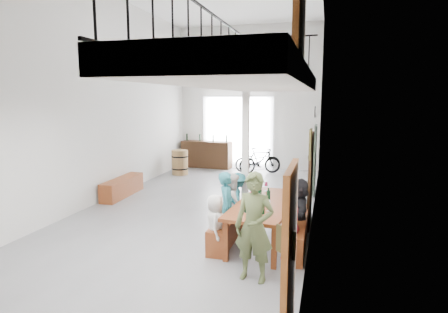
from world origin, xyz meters
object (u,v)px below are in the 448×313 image
(oak_barrel, at_px, (180,162))
(bicycle_near, at_px, (258,161))
(side_bench, at_px, (122,187))
(serving_counter, at_px, (207,154))
(host_standing, at_px, (254,227))
(bench_inner, at_px, (229,227))
(tasting_table, at_px, (265,207))

(oak_barrel, distance_m, bicycle_near, 2.87)
(side_bench, bearing_deg, oak_barrel, 82.91)
(bicycle_near, bearing_deg, serving_counter, 64.70)
(serving_counter, xyz_separation_m, host_standing, (3.61, -8.77, 0.30))
(serving_counter, bearing_deg, bench_inner, -64.84)
(tasting_table, distance_m, bench_inner, 0.85)
(tasting_table, bearing_deg, bench_inner, -178.75)
(oak_barrel, bearing_deg, side_bench, -97.09)
(bench_inner, height_order, oak_barrel, oak_barrel)
(bicycle_near, bearing_deg, tasting_table, 179.70)
(bench_inner, xyz_separation_m, oak_barrel, (-3.31, 5.62, 0.21))
(side_bench, distance_m, oak_barrel, 3.32)
(serving_counter, distance_m, host_standing, 9.49)
(oak_barrel, distance_m, serving_counter, 1.68)
(tasting_table, relative_size, bicycle_near, 1.49)
(tasting_table, xyz_separation_m, serving_counter, (-3.53, 7.26, -0.18))
(bicycle_near, bearing_deg, side_bench, 133.18)
(bench_inner, height_order, side_bench, side_bench)
(oak_barrel, bearing_deg, bicycle_near, 22.05)
(host_standing, relative_size, bicycle_near, 1.00)
(bench_inner, distance_m, side_bench, 4.39)
(bench_inner, xyz_separation_m, side_bench, (-3.72, 2.33, 0.03))
(tasting_table, height_order, serving_counter, serving_counter)
(bench_inner, xyz_separation_m, bicycle_near, (-0.65, 6.70, 0.20))
(tasting_table, relative_size, side_bench, 1.35)
(bench_inner, relative_size, serving_counter, 1.02)
(side_bench, bearing_deg, tasting_table, -28.18)
(bench_inner, relative_size, oak_barrel, 2.28)
(bench_inner, bearing_deg, serving_counter, 111.17)
(serving_counter, bearing_deg, host_standing, -63.76)
(bench_inner, xyz_separation_m, serving_counter, (-2.82, 7.22, 0.29))
(oak_barrel, xyz_separation_m, serving_counter, (0.49, 1.60, 0.08))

